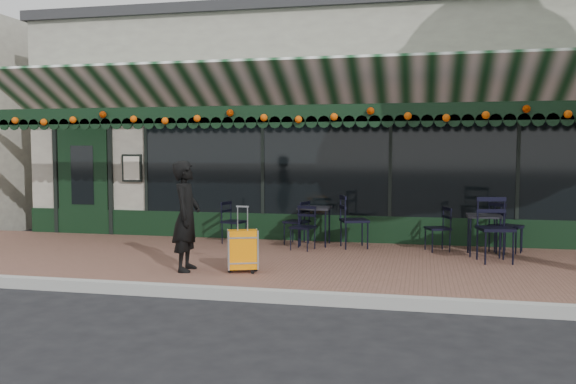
% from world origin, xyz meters
% --- Properties ---
extents(ground, '(80.00, 80.00, 0.00)m').
position_xyz_m(ground, '(0.00, 0.00, 0.00)').
color(ground, black).
rests_on(ground, ground).
extents(sidewalk, '(18.00, 4.00, 0.15)m').
position_xyz_m(sidewalk, '(0.00, 2.00, 0.07)').
color(sidewalk, brown).
rests_on(sidewalk, ground).
extents(curb, '(18.00, 0.16, 0.15)m').
position_xyz_m(curb, '(0.00, -0.08, 0.07)').
color(curb, '#9E9E99').
rests_on(curb, ground).
extents(restaurant_building, '(12.00, 9.60, 4.50)m').
position_xyz_m(restaurant_building, '(0.00, 7.84, 2.27)').
color(restaurant_building, gray).
rests_on(restaurant_building, ground).
extents(woman, '(0.43, 0.61, 1.56)m').
position_xyz_m(woman, '(-1.29, 0.82, 0.93)').
color(woman, black).
rests_on(woman, sidewalk).
extents(suitcase, '(0.46, 0.35, 0.93)m').
position_xyz_m(suitcase, '(-0.48, 0.88, 0.46)').
color(suitcase, orange).
rests_on(suitcase, sidewalk).
extents(cafe_table_a, '(0.54, 0.54, 0.67)m').
position_xyz_m(cafe_table_a, '(2.96, 3.02, 0.75)').
color(cafe_table_a, black).
rests_on(cafe_table_a, sidewalk).
extents(cafe_table_b, '(0.56, 0.56, 0.69)m').
position_xyz_m(cafe_table_b, '(0.09, 3.49, 0.77)').
color(cafe_table_b, black).
rests_on(cafe_table_b, sidewalk).
extents(chair_a_left, '(0.49, 0.49, 0.76)m').
position_xyz_m(chair_a_left, '(2.24, 3.30, 0.53)').
color(chair_a_left, black).
rests_on(chair_a_left, sidewalk).
extents(chair_a_right, '(0.56, 0.56, 0.85)m').
position_xyz_m(chair_a_right, '(3.40, 3.47, 0.57)').
color(chair_a_right, black).
rests_on(chair_a_right, sidewalk).
extents(chair_a_front, '(0.60, 0.60, 1.01)m').
position_xyz_m(chair_a_front, '(3.07, 2.44, 0.65)').
color(chair_a_front, black).
rests_on(chair_a_front, sidewalk).
extents(chair_a_extra, '(0.60, 0.60, 0.86)m').
position_xyz_m(chair_a_extra, '(3.34, 3.39, 0.58)').
color(chair_a_extra, black).
rests_on(chair_a_extra, sidewalk).
extents(chair_b_left, '(0.50, 0.50, 0.80)m').
position_xyz_m(chair_b_left, '(-0.25, 3.53, 0.55)').
color(chair_b_left, black).
rests_on(chair_b_left, sidewalk).
extents(chair_b_right, '(0.60, 0.60, 0.95)m').
position_xyz_m(chair_b_right, '(0.82, 3.34, 0.62)').
color(chair_b_right, black).
rests_on(chair_b_right, sidewalk).
extents(chair_b_front, '(0.46, 0.46, 0.76)m').
position_xyz_m(chair_b_front, '(-0.02, 2.94, 0.53)').
color(chair_b_front, black).
rests_on(chair_b_front, sidewalk).
extents(chair_solo, '(0.47, 0.47, 0.78)m').
position_xyz_m(chair_solo, '(-1.39, 3.37, 0.54)').
color(chair_solo, black).
rests_on(chair_solo, sidewalk).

